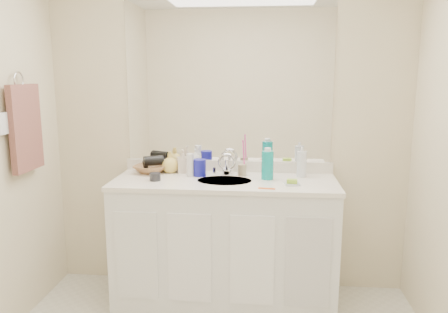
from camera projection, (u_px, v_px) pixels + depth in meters
wall_back at (228, 128)px, 3.18m from camera, size 2.60×0.02×2.40m
vanity_cabinet at (225, 243)px, 3.06m from camera, size 1.50×0.55×0.85m
countertop at (225, 182)px, 2.97m from camera, size 1.52×0.57×0.03m
backsplash at (228, 166)px, 3.22m from camera, size 1.52×0.03×0.08m
sink_basin at (224, 182)px, 2.95m from camera, size 0.37×0.37×0.02m
faucet at (227, 167)px, 3.12m from camera, size 0.02×0.02×0.11m
mirror at (228, 78)px, 3.11m from camera, size 1.48×0.01×1.20m
blue_mug at (200, 168)px, 3.07m from camera, size 0.10×0.10×0.12m
tan_cup at (242, 170)px, 3.08m from camera, size 0.07×0.07×0.08m
toothbrush at (244, 155)px, 3.06m from camera, size 0.03×0.04×0.22m
mouthwash_bottle at (267, 165)px, 2.97m from camera, size 0.09×0.09×0.19m
clear_pump_bottle at (302, 164)px, 3.04m from camera, size 0.08×0.08×0.18m
soap_dish at (292, 184)px, 2.83m from camera, size 0.11×0.09×0.01m
green_soap at (292, 181)px, 2.83m from camera, size 0.07×0.05×0.02m
orange_comb at (267, 188)px, 2.73m from camera, size 0.11×0.03×0.00m
dark_jar at (155, 177)px, 2.94m from camera, size 0.09×0.09×0.05m
extra_white_bottle at (190, 165)px, 3.06m from camera, size 0.06×0.06×0.16m
soap_bottle_white at (195, 160)px, 3.19m from camera, size 0.08×0.08×0.17m
soap_bottle_cream at (183, 161)px, 3.16m from camera, size 0.10×0.10×0.17m
soap_bottle_yellow at (170, 162)px, 3.17m from camera, size 0.14×0.14×0.15m
wicker_basket at (151, 169)px, 3.17m from camera, size 0.29×0.29×0.06m
hair_dryer at (153, 161)px, 3.16m from camera, size 0.16×0.12×0.07m
towel_ring at (19, 80)px, 2.72m from camera, size 0.01×0.11×0.11m
hand_towel at (26, 128)px, 2.78m from camera, size 0.04×0.32×0.55m
switch_plate at (3, 124)px, 2.57m from camera, size 0.01×0.08×0.13m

